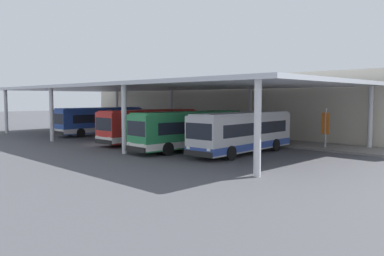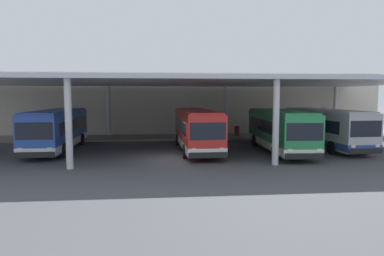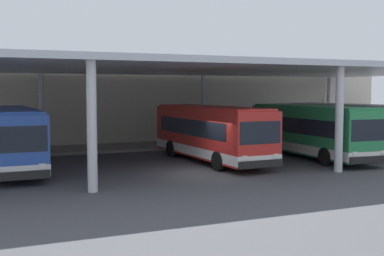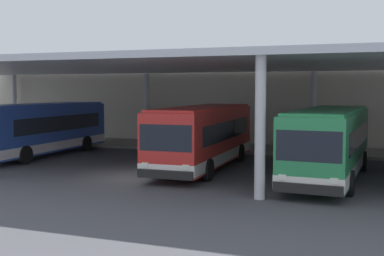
% 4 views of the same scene
% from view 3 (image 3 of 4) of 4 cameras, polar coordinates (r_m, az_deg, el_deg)
% --- Properties ---
extents(ground_plane, '(200.00, 200.00, 0.00)m').
position_cam_3_polar(ground_plane, '(24.82, 1.54, -5.11)').
color(ground_plane, '#47474C').
extents(platform_kerb, '(42.00, 4.50, 0.18)m').
position_cam_3_polar(platform_kerb, '(35.69, -6.53, -2.12)').
color(platform_kerb, gray).
rests_on(platform_kerb, ground).
extents(station_building_facade, '(48.00, 1.60, 6.77)m').
position_cam_3_polar(station_building_facade, '(38.60, -8.00, 3.25)').
color(station_building_facade, beige).
rests_on(station_building_facade, ground).
extents(canopy_shelter, '(40.00, 17.00, 5.55)m').
position_cam_3_polar(canopy_shelter, '(29.58, -3.02, 6.72)').
color(canopy_shelter, silver).
rests_on(canopy_shelter, ground).
extents(bus_nearest_bay, '(2.82, 10.56, 3.17)m').
position_cam_3_polar(bus_nearest_bay, '(26.89, -20.19, -1.09)').
color(bus_nearest_bay, '#284CA8').
rests_on(bus_nearest_bay, ground).
extents(bus_second_bay, '(2.92, 10.59, 3.17)m').
position_cam_3_polar(bus_second_bay, '(28.50, 2.12, -0.54)').
color(bus_second_bay, red).
rests_on(bus_second_bay, ground).
extents(bus_middle_bay, '(3.09, 10.64, 3.17)m').
position_cam_3_polar(bus_middle_bay, '(30.97, 13.41, -0.27)').
color(bus_middle_bay, '#28844C').
rests_on(bus_middle_bay, ground).
extents(bus_far_bay, '(3.12, 10.65, 3.17)m').
position_cam_3_polar(bus_far_bay, '(34.88, 17.64, 0.14)').
color(bus_far_bay, '#B7B7BC').
rests_on(bus_far_bay, ground).
extents(bench_waiting, '(1.80, 0.45, 0.92)m').
position_cam_3_polar(bench_waiting, '(37.34, 0.33, -0.93)').
color(bench_waiting, '#383D47').
rests_on(bench_waiting, platform_kerb).
extents(trash_bin, '(0.52, 0.52, 0.98)m').
position_cam_3_polar(trash_bin, '(38.11, 3.67, -0.81)').
color(trash_bin, maroon).
rests_on(trash_bin, platform_kerb).
extents(banner_sign, '(0.70, 0.12, 3.20)m').
position_cam_3_polar(banner_sign, '(42.31, 14.77, 1.33)').
color(banner_sign, '#B2B2B7').
rests_on(banner_sign, platform_kerb).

